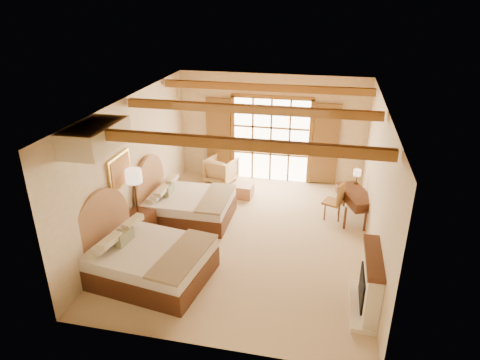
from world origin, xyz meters
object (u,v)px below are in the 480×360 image
(bed_near, at_px, (142,257))
(bed_far, at_px, (183,203))
(armchair, at_px, (221,170))
(nightstand, at_px, (141,225))
(desk, at_px, (355,204))

(bed_near, height_order, bed_far, bed_near)
(armchair, bearing_deg, nightstand, 90.15)
(bed_near, height_order, armchair, bed_near)
(bed_near, bearing_deg, bed_far, 98.69)
(bed_near, relative_size, desk, 1.76)
(bed_far, distance_m, armchair, 2.45)
(armchair, bearing_deg, bed_far, 97.28)
(bed_near, distance_m, bed_far, 2.49)
(nightstand, distance_m, desk, 5.31)
(nightstand, relative_size, desk, 0.45)
(bed_far, xyz_separation_m, armchair, (0.38, 2.42, -0.05))
(bed_near, bearing_deg, nightstand, 123.89)
(bed_far, relative_size, desk, 1.47)
(armchair, bearing_deg, desk, 175.06)
(bed_near, xyz_separation_m, nightstand, (-0.64, 1.37, -0.13))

